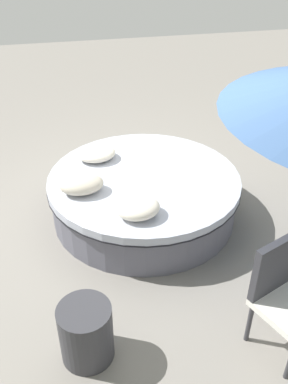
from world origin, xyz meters
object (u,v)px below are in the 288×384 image
object	(u,v)px
throw_pillow_0	(96,153)
side_table	(86,333)
throw_pillow_2	(138,207)
patio_chair	(286,289)
throw_pillow_1	(82,184)
round_bed	(144,195)

from	to	relation	value
throw_pillow_0	side_table	world-z (taller)	throw_pillow_0
throw_pillow_2	patio_chair	bearing A→B (deg)	126.52
throw_pillow_0	throw_pillow_1	xyz separation A→B (m)	(0.23, 0.67, 0.02)
throw_pillow_0	throw_pillow_2	world-z (taller)	throw_pillow_2
throw_pillow_0	throw_pillow_1	distance (m)	0.71
round_bed	throw_pillow_1	size ratio (longest dim) A/B	4.69
throw_pillow_1	patio_chair	xyz separation A→B (m)	(-1.41, 1.76, -0.05)
throw_pillow_0	side_table	bearing A→B (deg)	80.47
round_bed	throw_pillow_2	distance (m)	0.79
throw_pillow_2	side_table	distance (m)	1.29
throw_pillow_2	side_table	world-z (taller)	throw_pillow_2
round_bed	throw_pillow_0	xyz separation A→B (m)	(0.47, -0.51, 0.33)
throw_pillow_0	patio_chair	size ratio (longest dim) A/B	0.47
round_bed	throw_pillow_0	size ratio (longest dim) A/B	4.73
round_bed	patio_chair	size ratio (longest dim) A/B	2.21
patio_chair	side_table	bearing A→B (deg)	-28.14
throw_pillow_2	throw_pillow_1	bearing A→B (deg)	-46.94
round_bed	patio_chair	world-z (taller)	patio_chair
throw_pillow_1	side_table	size ratio (longest dim) A/B	0.89
throw_pillow_0	patio_chair	bearing A→B (deg)	115.74
throw_pillow_1	side_table	bearing A→B (deg)	84.80
round_bed	throw_pillow_2	bearing A→B (deg)	72.65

